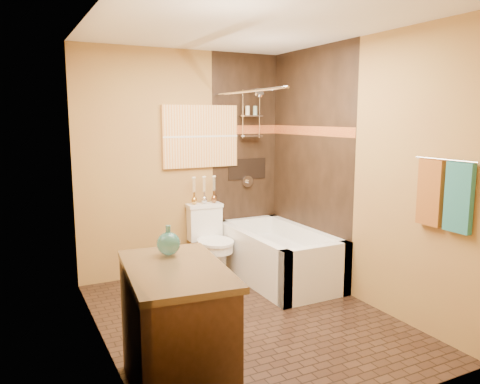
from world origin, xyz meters
TOP-DOWN VIEW (x-y plane):
  - floor at (0.00, 0.00)m, footprint 3.00×3.00m
  - wall_left at (-1.20, 0.00)m, footprint 0.02×3.00m
  - wall_right at (1.20, 0.00)m, footprint 0.02×3.00m
  - wall_back at (0.00, 1.50)m, footprint 2.40×0.02m
  - wall_front at (0.00, -1.50)m, footprint 2.40×0.02m
  - ceiling at (0.00, 0.00)m, footprint 3.00×3.00m
  - alcove_tile_back at (0.78, 1.49)m, footprint 0.85×0.01m
  - alcove_tile_right at (1.19, 0.75)m, footprint 0.01×1.50m
  - mosaic_band_back at (0.78, 1.48)m, footprint 0.85×0.01m
  - mosaic_band_right at (1.18, 0.75)m, footprint 0.01×1.50m
  - alcove_niche at (0.80, 1.48)m, footprint 0.50×0.01m
  - shower_fixtures at (0.80, 1.38)m, footprint 0.24×0.33m
  - curtain_rod at (0.40, 0.75)m, footprint 0.03×1.55m
  - towel_bar at (1.15, -1.05)m, footprint 0.02×0.55m
  - towel_teal at (1.16, -1.18)m, footprint 0.05×0.22m
  - towel_rust at (1.16, -0.92)m, footprint 0.05×0.22m
  - sunset_painting at (0.20, 1.48)m, footprint 0.90×0.04m
  - vanity_mirror at (-1.19, -0.83)m, footprint 0.01×1.00m
  - bathtub at (0.80, 0.75)m, footprint 0.80×1.50m
  - toilet at (0.20, 1.21)m, footprint 0.41×0.60m
  - vanity at (-0.92, -0.83)m, footprint 0.69×1.03m
  - teal_bottle at (-0.87, -0.57)m, footprint 0.20×0.20m
  - bud_vases at (0.20, 1.39)m, footprint 0.31×0.07m

SIDE VIEW (x-z plane):
  - floor at x=0.00m, z-range 0.00..0.00m
  - bathtub at x=0.80m, z-range -0.05..0.50m
  - toilet at x=0.20m, z-range 0.00..0.79m
  - vanity at x=-0.92m, z-range 0.00..0.86m
  - bud_vases at x=0.20m, z-range 0.80..1.11m
  - teal_bottle at x=-0.87m, z-range 0.83..1.08m
  - alcove_niche at x=0.80m, z-range 1.02..1.27m
  - towel_teal at x=1.16m, z-range 0.92..1.44m
  - towel_rust at x=1.16m, z-range 0.92..1.44m
  - wall_left at x=-1.20m, z-range 0.00..2.50m
  - wall_right at x=1.20m, z-range 0.00..2.50m
  - wall_back at x=0.00m, z-range 0.00..2.50m
  - wall_front at x=0.00m, z-range 0.00..2.50m
  - alcove_tile_back at x=0.78m, z-range 0.00..2.50m
  - alcove_tile_right at x=1.19m, z-range 0.00..2.50m
  - towel_bar at x=1.15m, z-range 1.44..1.46m
  - vanity_mirror at x=-1.19m, z-range 1.05..1.95m
  - sunset_painting at x=0.20m, z-range 1.20..1.90m
  - mosaic_band_back at x=0.78m, z-range 1.57..1.67m
  - mosaic_band_right at x=1.18m, z-range 1.57..1.67m
  - shower_fixtures at x=0.80m, z-range 1.08..2.25m
  - curtain_rod at x=0.40m, z-range 2.01..2.03m
  - ceiling at x=0.00m, z-range 2.50..2.50m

